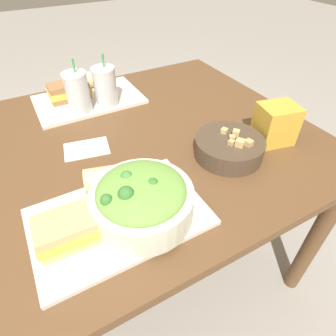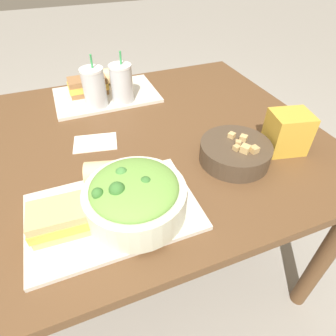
{
  "view_description": "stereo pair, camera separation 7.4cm",
  "coord_description": "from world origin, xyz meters",
  "px_view_note": "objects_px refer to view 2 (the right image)",
  "views": [
    {
      "loc": [
        -0.11,
        -0.72,
        1.24
      ],
      "look_at": [
        0.16,
        -0.23,
        0.75
      ],
      "focal_mm": 30.0,
      "sensor_mm": 36.0,
      "label": 1
    },
    {
      "loc": [
        -0.04,
        -0.75,
        1.24
      ],
      "look_at": [
        0.16,
        -0.23,
        0.75
      ],
      "focal_mm": 30.0,
      "sensor_mm": 36.0,
      "label": 2
    }
  ],
  "objects_px": {
    "soup_bowl": "(235,152)",
    "sandwich_near": "(65,218)",
    "sandwich_far": "(88,86)",
    "drink_cup_dark": "(95,89)",
    "baguette_near": "(116,173)",
    "chip_bag": "(287,132)",
    "napkin_folded": "(95,143)",
    "baguette_far": "(109,76)",
    "drink_cup_red": "(122,85)",
    "salad_bowl": "(135,196)"
  },
  "relations": [
    {
      "from": "soup_bowl",
      "to": "napkin_folded",
      "type": "distance_m",
      "value": 0.44
    },
    {
      "from": "chip_bag",
      "to": "napkin_folded",
      "type": "bearing_deg",
      "value": 168.39
    },
    {
      "from": "baguette_near",
      "to": "napkin_folded",
      "type": "height_order",
      "value": "baguette_near"
    },
    {
      "from": "chip_bag",
      "to": "drink_cup_red",
      "type": "bearing_deg",
      "value": 142.25
    },
    {
      "from": "salad_bowl",
      "to": "baguette_near",
      "type": "relative_size",
      "value": 1.46
    },
    {
      "from": "chip_bag",
      "to": "napkin_folded",
      "type": "xyz_separation_m",
      "value": [
        -0.54,
        0.24,
        -0.06
      ]
    },
    {
      "from": "baguette_far",
      "to": "sandwich_far",
      "type": "bearing_deg",
      "value": 124.63
    },
    {
      "from": "baguette_near",
      "to": "sandwich_near",
      "type": "bearing_deg",
      "value": 142.6
    },
    {
      "from": "baguette_near",
      "to": "sandwich_far",
      "type": "height_order",
      "value": "same"
    },
    {
      "from": "drink_cup_red",
      "to": "chip_bag",
      "type": "height_order",
      "value": "drink_cup_red"
    },
    {
      "from": "baguette_near",
      "to": "soup_bowl",
      "type": "bearing_deg",
      "value": -78.2
    },
    {
      "from": "chip_bag",
      "to": "drink_cup_dark",
      "type": "bearing_deg",
      "value": 148.92
    },
    {
      "from": "drink_cup_dark",
      "to": "chip_bag",
      "type": "relative_size",
      "value": 1.45
    },
    {
      "from": "drink_cup_red",
      "to": "drink_cup_dark",
      "type": "bearing_deg",
      "value": 180.0
    },
    {
      "from": "baguette_far",
      "to": "chip_bag",
      "type": "bearing_deg",
      "value": -146.03
    },
    {
      "from": "sandwich_near",
      "to": "napkin_folded",
      "type": "xyz_separation_m",
      "value": [
        0.12,
        0.32,
        -0.04
      ]
    },
    {
      "from": "sandwich_near",
      "to": "drink_cup_dark",
      "type": "height_order",
      "value": "drink_cup_dark"
    },
    {
      "from": "sandwich_near",
      "to": "napkin_folded",
      "type": "bearing_deg",
      "value": 72.2
    },
    {
      "from": "drink_cup_dark",
      "to": "napkin_folded",
      "type": "bearing_deg",
      "value": -102.85
    },
    {
      "from": "salad_bowl",
      "to": "drink_cup_dark",
      "type": "bearing_deg",
      "value": 88.83
    },
    {
      "from": "soup_bowl",
      "to": "sandwich_near",
      "type": "relative_size",
      "value": 1.32
    },
    {
      "from": "soup_bowl",
      "to": "sandwich_far",
      "type": "distance_m",
      "value": 0.66
    },
    {
      "from": "soup_bowl",
      "to": "baguette_near",
      "type": "distance_m",
      "value": 0.35
    },
    {
      "from": "sandwich_near",
      "to": "baguette_near",
      "type": "height_order",
      "value": "same"
    },
    {
      "from": "soup_bowl",
      "to": "napkin_folded",
      "type": "height_order",
      "value": "soup_bowl"
    },
    {
      "from": "baguette_near",
      "to": "sandwich_far",
      "type": "relative_size",
      "value": 1.05
    },
    {
      "from": "salad_bowl",
      "to": "napkin_folded",
      "type": "relative_size",
      "value": 1.56
    },
    {
      "from": "sandwich_near",
      "to": "sandwich_far",
      "type": "relative_size",
      "value": 1.02
    },
    {
      "from": "salad_bowl",
      "to": "chip_bag",
      "type": "height_order",
      "value": "salad_bowl"
    },
    {
      "from": "salad_bowl",
      "to": "drink_cup_red",
      "type": "bearing_deg",
      "value": 78.51
    },
    {
      "from": "sandwich_near",
      "to": "sandwich_far",
      "type": "distance_m",
      "value": 0.67
    },
    {
      "from": "drink_cup_red",
      "to": "napkin_folded",
      "type": "height_order",
      "value": "drink_cup_red"
    },
    {
      "from": "soup_bowl",
      "to": "sandwich_far",
      "type": "xyz_separation_m",
      "value": [
        -0.33,
        0.57,
        0.01
      ]
    },
    {
      "from": "napkin_folded",
      "to": "drink_cup_red",
      "type": "bearing_deg",
      "value": 55.73
    },
    {
      "from": "baguette_far",
      "to": "chip_bag",
      "type": "xyz_separation_m",
      "value": [
        0.4,
        -0.64,
        0.02
      ]
    },
    {
      "from": "drink_cup_red",
      "to": "napkin_folded",
      "type": "distance_m",
      "value": 0.28
    },
    {
      "from": "sandwich_near",
      "to": "napkin_folded",
      "type": "height_order",
      "value": "sandwich_near"
    },
    {
      "from": "salad_bowl",
      "to": "baguette_near",
      "type": "distance_m",
      "value": 0.12
    },
    {
      "from": "baguette_near",
      "to": "napkin_folded",
      "type": "bearing_deg",
      "value": 21.08
    },
    {
      "from": "baguette_far",
      "to": "chip_bag",
      "type": "height_order",
      "value": "chip_bag"
    },
    {
      "from": "baguette_near",
      "to": "chip_bag",
      "type": "height_order",
      "value": "chip_bag"
    },
    {
      "from": "salad_bowl",
      "to": "drink_cup_red",
      "type": "relative_size",
      "value": 1.24
    },
    {
      "from": "baguette_far",
      "to": "drink_cup_dark",
      "type": "height_order",
      "value": "drink_cup_dark"
    },
    {
      "from": "sandwich_near",
      "to": "chip_bag",
      "type": "distance_m",
      "value": 0.66
    },
    {
      "from": "salad_bowl",
      "to": "sandwich_far",
      "type": "relative_size",
      "value": 1.54
    },
    {
      "from": "sandwich_far",
      "to": "drink_cup_dark",
      "type": "height_order",
      "value": "drink_cup_dark"
    },
    {
      "from": "sandwich_near",
      "to": "baguette_far",
      "type": "xyz_separation_m",
      "value": [
        0.26,
        0.72,
        0.0
      ]
    },
    {
      "from": "drink_cup_red",
      "to": "chip_bag",
      "type": "xyz_separation_m",
      "value": [
        0.38,
        -0.47,
        -0.02
      ]
    },
    {
      "from": "soup_bowl",
      "to": "chip_bag",
      "type": "distance_m",
      "value": 0.17
    },
    {
      "from": "salad_bowl",
      "to": "baguette_far",
      "type": "xyz_separation_m",
      "value": [
        0.1,
        0.73,
        -0.02
      ]
    }
  ]
}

